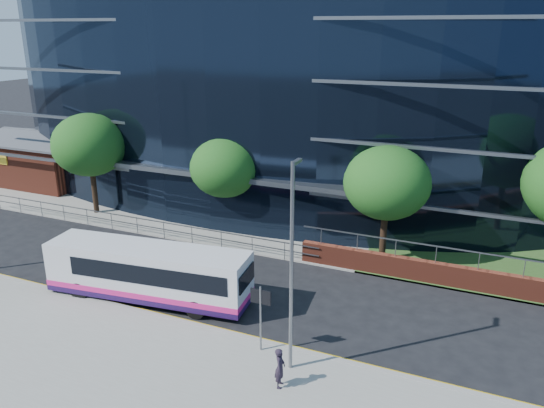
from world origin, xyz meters
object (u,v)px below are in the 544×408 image
at_px(brick_pavilion, 46,160).
at_px(pedestrian, 280,368).
at_px(tree_far_a, 89,145).
at_px(tree_far_c, 387,183).
at_px(street_sign, 261,305).
at_px(tree_far_b, 225,168).
at_px(city_bus, 150,272).
at_px(streetlight_east, 292,263).

xyz_separation_m(brick_pavilion, pedestrian, (28.06, -16.87, -1.03)).
relative_size(tree_far_a, tree_far_c, 1.07).
relative_size(street_sign, pedestrian, 1.84).
relative_size(street_sign, tree_far_b, 0.46).
bearing_deg(tree_far_a, tree_far_c, 0.00).
height_order(tree_far_a, tree_far_b, tree_far_a).
height_order(street_sign, city_bus, street_sign).
relative_size(street_sign, streetlight_east, 0.35).
bearing_deg(pedestrian, tree_far_a, 43.16).
xyz_separation_m(tree_far_c, pedestrian, (-0.94, -12.37, -3.62)).
relative_size(streetlight_east, pedestrian, 5.25).
bearing_deg(tree_far_a, streetlight_east, -30.46).
height_order(street_sign, streetlight_east, streetlight_east).
bearing_deg(streetlight_east, street_sign, 158.64).
bearing_deg(city_bus, pedestrian, -30.89).
distance_m(tree_far_c, pedestrian, 12.92).
distance_m(tree_far_a, city_bus, 14.35).
xyz_separation_m(brick_pavilion, tree_far_a, (9.00, -4.50, 2.92)).
bearing_deg(city_bus, streetlight_east, -23.68).
bearing_deg(tree_far_c, pedestrian, -94.33).
xyz_separation_m(street_sign, streetlight_east, (1.50, -0.59, 2.29)).
bearing_deg(tree_far_c, city_bus, -136.35).
distance_m(street_sign, city_bus, 6.92).
bearing_deg(tree_far_c, brick_pavilion, 171.18).
relative_size(street_sign, city_bus, 0.28).
relative_size(tree_far_a, city_bus, 0.69).
distance_m(tree_far_b, streetlight_east, 14.74).
bearing_deg(street_sign, tree_far_c, 76.71).
distance_m(brick_pavilion, tree_far_b, 19.55).
height_order(tree_far_a, pedestrian, tree_far_a).
height_order(tree_far_a, city_bus, tree_far_a).
distance_m(street_sign, tree_far_c, 11.14).
height_order(tree_far_c, city_bus, tree_far_c).
xyz_separation_m(brick_pavilion, streetlight_east, (28.00, -15.67, 2.50)).
bearing_deg(tree_far_a, pedestrian, -32.98).
height_order(tree_far_a, tree_far_c, tree_far_a).
bearing_deg(street_sign, tree_far_a, 148.83).
bearing_deg(city_bus, brick_pavilion, 139.74).
height_order(brick_pavilion, tree_far_b, tree_far_b).
xyz_separation_m(brick_pavilion, tree_far_c, (29.00, -4.50, 2.60)).
distance_m(street_sign, pedestrian, 2.68).
distance_m(street_sign, tree_far_a, 20.63).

